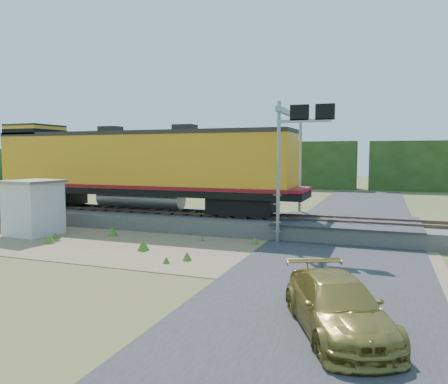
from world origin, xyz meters
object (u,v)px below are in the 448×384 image
at_px(shed, 34,207).
at_px(car, 337,306).
at_px(locomotive, 135,166).
at_px(signal_gantry, 295,138).

height_order(shed, car, shed).
xyz_separation_m(locomotive, car, (13.28, -12.62, -2.88)).
height_order(locomotive, signal_gantry, signal_gantry).
bearing_deg(locomotive, signal_gantry, -3.80).
bearing_deg(signal_gantry, shed, -160.48).
xyz_separation_m(signal_gantry, car, (3.43, -11.96, -4.42)).
relative_size(signal_gantry, car, 1.48).
bearing_deg(signal_gantry, car, -74.02).
relative_size(shed, car, 0.64).
xyz_separation_m(shed, car, (16.26, -7.41, -0.81)).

